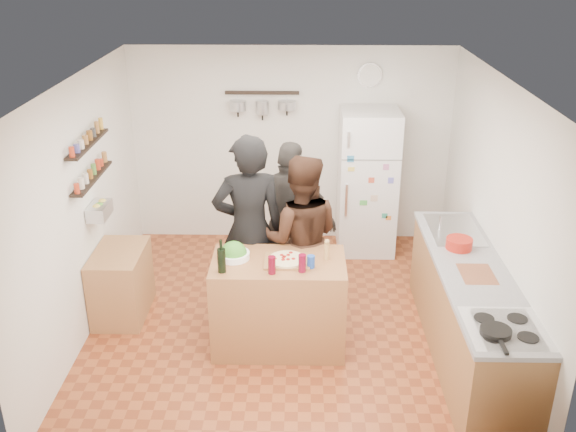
{
  "coord_description": "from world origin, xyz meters",
  "views": [
    {
      "loc": [
        0.11,
        -5.7,
        3.66
      ],
      "look_at": [
        0.0,
        0.1,
        1.15
      ],
      "focal_mm": 40.0,
      "sensor_mm": 36.0,
      "label": 1
    }
  ],
  "objects_px": {
    "pepper_mill": "(327,251)",
    "side_table": "(121,283)",
    "person_left": "(249,230)",
    "fridge": "(367,182)",
    "wine_bottle": "(222,261)",
    "salt_canister": "(311,262)",
    "person_center": "(300,239)",
    "salad_bowl": "(234,255)",
    "wall_clock": "(370,75)",
    "counter_run": "(469,314)",
    "person_back": "(291,220)",
    "prep_island": "(279,303)",
    "skillet": "(496,331)",
    "red_bowl": "(459,244)"
  },
  "relations": [
    {
      "from": "person_back",
      "to": "counter_run",
      "type": "relative_size",
      "value": 0.66
    },
    {
      "from": "counter_run",
      "to": "pepper_mill",
      "type": "bearing_deg",
      "value": 171.46
    },
    {
      "from": "person_left",
      "to": "side_table",
      "type": "relative_size",
      "value": 2.48
    },
    {
      "from": "salad_bowl",
      "to": "salt_canister",
      "type": "height_order",
      "value": "salt_canister"
    },
    {
      "from": "wall_clock",
      "to": "prep_island",
      "type": "bearing_deg",
      "value": -112.55
    },
    {
      "from": "wine_bottle",
      "to": "salt_canister",
      "type": "height_order",
      "value": "wine_bottle"
    },
    {
      "from": "person_left",
      "to": "counter_run",
      "type": "height_order",
      "value": "person_left"
    },
    {
      "from": "wine_bottle",
      "to": "salt_canister",
      "type": "distance_m",
      "value": 0.81
    },
    {
      "from": "person_back",
      "to": "counter_run",
      "type": "distance_m",
      "value": 2.1
    },
    {
      "from": "prep_island",
      "to": "counter_run",
      "type": "relative_size",
      "value": 0.48
    },
    {
      "from": "skillet",
      "to": "wine_bottle",
      "type": "bearing_deg",
      "value": 156.19
    },
    {
      "from": "side_table",
      "to": "wall_clock",
      "type": "bearing_deg",
      "value": 36.09
    },
    {
      "from": "wine_bottle",
      "to": "skillet",
      "type": "xyz_separation_m",
      "value": [
        2.18,
        -0.96,
        -0.08
      ]
    },
    {
      "from": "skillet",
      "to": "wall_clock",
      "type": "distance_m",
      "value": 3.91
    },
    {
      "from": "prep_island",
      "to": "person_left",
      "type": "height_order",
      "value": "person_left"
    },
    {
      "from": "skillet",
      "to": "person_back",
      "type": "bearing_deg",
      "value": 125.36
    },
    {
      "from": "salad_bowl",
      "to": "counter_run",
      "type": "bearing_deg",
      "value": -5.19
    },
    {
      "from": "fridge",
      "to": "red_bowl",
      "type": "bearing_deg",
      "value": -69.52
    },
    {
      "from": "person_center",
      "to": "skillet",
      "type": "distance_m",
      "value": 2.28
    },
    {
      "from": "salt_canister",
      "to": "fridge",
      "type": "height_order",
      "value": "fridge"
    },
    {
      "from": "person_back",
      "to": "counter_run",
      "type": "xyz_separation_m",
      "value": [
        1.68,
        -1.19,
        -0.42
      ]
    },
    {
      "from": "salt_canister",
      "to": "wine_bottle",
      "type": "bearing_deg",
      "value": -172.87
    },
    {
      "from": "person_left",
      "to": "fridge",
      "type": "distance_m",
      "value": 2.12
    },
    {
      "from": "red_bowl",
      "to": "side_table",
      "type": "distance_m",
      "value": 3.45
    },
    {
      "from": "counter_run",
      "to": "wall_clock",
      "type": "relative_size",
      "value": 8.77
    },
    {
      "from": "person_center",
      "to": "wall_clock",
      "type": "relative_size",
      "value": 5.87
    },
    {
      "from": "fridge",
      "to": "salad_bowl",
      "type": "bearing_deg",
      "value": -124.62
    },
    {
      "from": "wine_bottle",
      "to": "wall_clock",
      "type": "distance_m",
      "value": 3.3
    },
    {
      "from": "person_center",
      "to": "skillet",
      "type": "bearing_deg",
      "value": 132.37
    },
    {
      "from": "prep_island",
      "to": "fridge",
      "type": "height_order",
      "value": "fridge"
    },
    {
      "from": "prep_island",
      "to": "person_back",
      "type": "relative_size",
      "value": 0.72
    },
    {
      "from": "person_left",
      "to": "wall_clock",
      "type": "relative_size",
      "value": 6.6
    },
    {
      "from": "person_left",
      "to": "counter_run",
      "type": "xyz_separation_m",
      "value": [
        2.09,
        -0.66,
        -0.54
      ]
    },
    {
      "from": "counter_run",
      "to": "skillet",
      "type": "bearing_deg",
      "value": -95.53
    },
    {
      "from": "person_back",
      "to": "red_bowl",
      "type": "height_order",
      "value": "person_back"
    },
    {
      "from": "salt_canister",
      "to": "side_table",
      "type": "height_order",
      "value": "salt_canister"
    },
    {
      "from": "salad_bowl",
      "to": "skillet",
      "type": "height_order",
      "value": "salad_bowl"
    },
    {
      "from": "counter_run",
      "to": "fridge",
      "type": "relative_size",
      "value": 1.46
    },
    {
      "from": "salad_bowl",
      "to": "person_center",
      "type": "xyz_separation_m",
      "value": [
        0.62,
        0.5,
        -0.06
      ]
    },
    {
      "from": "person_center",
      "to": "salad_bowl",
      "type": "bearing_deg",
      "value": 40.74
    },
    {
      "from": "person_center",
      "to": "wall_clock",
      "type": "bearing_deg",
      "value": -111.24
    },
    {
      "from": "person_left",
      "to": "person_back",
      "type": "distance_m",
      "value": 0.68
    },
    {
      "from": "prep_island",
      "to": "person_left",
      "type": "distance_m",
      "value": 0.8
    },
    {
      "from": "person_center",
      "to": "red_bowl",
      "type": "distance_m",
      "value": 1.55
    },
    {
      "from": "prep_island",
      "to": "person_left",
      "type": "bearing_deg",
      "value": 121.35
    },
    {
      "from": "pepper_mill",
      "to": "side_table",
      "type": "bearing_deg",
      "value": 167.45
    },
    {
      "from": "counter_run",
      "to": "fridge",
      "type": "distance_m",
      "value": 2.46
    },
    {
      "from": "wine_bottle",
      "to": "person_left",
      "type": "bearing_deg",
      "value": 75.38
    },
    {
      "from": "skillet",
      "to": "fridge",
      "type": "xyz_separation_m",
      "value": [
        -0.65,
        3.33,
        -0.04
      ]
    },
    {
      "from": "salt_canister",
      "to": "red_bowl",
      "type": "height_order",
      "value": "salt_canister"
    }
  ]
}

